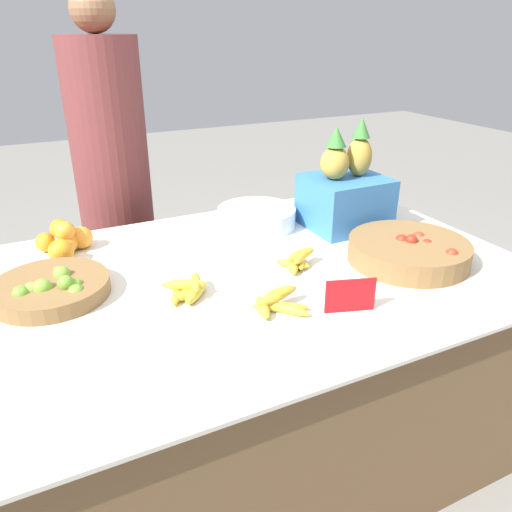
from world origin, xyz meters
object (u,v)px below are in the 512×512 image
object	(u,v)px
vendor_person	(115,193)
metal_bowl	(256,217)
produce_crate	(345,194)
tomato_basket	(409,251)
lime_bowl	(51,288)
price_sign	(350,296)

from	to	relation	value
vendor_person	metal_bowl	bearing A→B (deg)	-53.76
produce_crate	metal_bowl	bearing A→B (deg)	154.59
produce_crate	tomato_basket	bearing A→B (deg)	-89.10
metal_bowl	vendor_person	size ratio (longest dim) A/B	0.20
lime_bowl	vendor_person	world-z (taller)	vendor_person
lime_bowl	price_sign	size ratio (longest dim) A/B	2.45
lime_bowl	produce_crate	distance (m)	1.11
tomato_basket	metal_bowl	bearing A→B (deg)	121.45
produce_crate	price_sign	bearing A→B (deg)	-123.66
lime_bowl	tomato_basket	xyz separation A→B (m)	(1.10, -0.27, 0.01)
lime_bowl	metal_bowl	size ratio (longest dim) A/B	1.09
lime_bowl	vendor_person	distance (m)	0.90
produce_crate	vendor_person	xyz separation A→B (m)	(-0.74, 0.73, -0.10)
lime_bowl	vendor_person	bearing A→B (deg)	66.76
price_sign	produce_crate	distance (m)	0.67
tomato_basket	price_sign	bearing A→B (deg)	-154.02
metal_bowl	vendor_person	xyz separation A→B (m)	(-0.43, 0.59, -0.01)
lime_bowl	price_sign	distance (m)	0.86
produce_crate	lime_bowl	bearing A→B (deg)	-174.95
lime_bowl	tomato_basket	bearing A→B (deg)	-13.84
lime_bowl	tomato_basket	distance (m)	1.14
lime_bowl	metal_bowl	distance (m)	0.82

